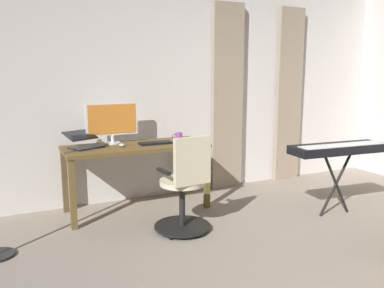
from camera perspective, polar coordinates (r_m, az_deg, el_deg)
The scene contains 11 objects.
back_room_partition at distance 5.08m, azimuth -1.49°, elevation 8.75°, with size 6.26×0.10×2.83m, color silver.
curtain_left_panel at distance 5.85m, azimuth 13.79°, elevation 6.72°, with size 0.40×0.06×2.43m, color gray.
curtain_right_panel at distance 5.27m, azimuth 5.14°, elevation 6.60°, with size 0.44×0.06×2.43m, color gray.
desk at distance 4.46m, azimuth -8.04°, elevation -1.36°, with size 1.58×0.63×0.76m.
office_chair at distance 3.85m, azimuth -0.99°, elevation -6.44°, with size 0.56×0.56×0.97m.
computer_monitor at distance 4.54m, azimuth -11.48°, elevation 3.38°, with size 0.59×0.18×0.47m.
computer_keyboard at distance 4.47m, azimuth -5.30°, elevation 0.14°, with size 0.36×0.14×0.02m, color black.
laptop at distance 4.39m, azimuth -15.30°, elevation 0.18°, with size 0.43×0.44×0.17m.
computer_mouse at distance 4.36m, azimuth -10.09°, elevation -0.14°, with size 0.06×0.10×0.04m, color #B7BCC1.
mug_coffee at distance 4.65m, azimuth -1.95°, elevation 1.07°, with size 0.13×0.08×0.10m.
piano_keyboard at distance 4.54m, azimuth 20.38°, elevation -0.80°, with size 1.12×0.41×0.80m.
Camera 1 is at (2.05, 1.77, 1.56)m, focal length 36.99 mm.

